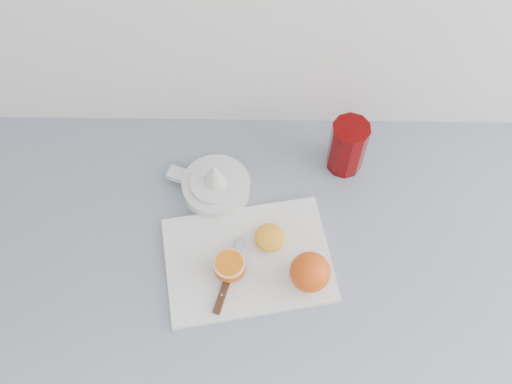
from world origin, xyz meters
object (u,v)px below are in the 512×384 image
(cutting_board, at_px, (248,260))
(red_tumbler, at_px, (347,148))
(half_orange, at_px, (230,266))
(citrus_juicer, at_px, (215,185))
(counter, at_px, (271,304))

(cutting_board, distance_m, red_tumbler, 0.33)
(half_orange, relative_size, citrus_juicer, 0.36)
(red_tumbler, bearing_deg, half_orange, -132.58)
(cutting_board, distance_m, citrus_juicer, 0.18)
(counter, height_order, half_orange, half_orange)
(counter, bearing_deg, half_orange, -135.75)
(red_tumbler, bearing_deg, counter, -130.86)
(counter, height_order, citrus_juicer, citrus_juicer)
(counter, distance_m, cutting_board, 0.46)
(cutting_board, distance_m, half_orange, 0.05)
(cutting_board, height_order, citrus_juicer, citrus_juicer)
(half_orange, height_order, citrus_juicer, citrus_juicer)
(half_orange, xyz_separation_m, citrus_juicer, (-0.04, 0.19, -0.00))
(counter, bearing_deg, citrus_juicer, 142.06)
(counter, distance_m, citrus_juicer, 0.50)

